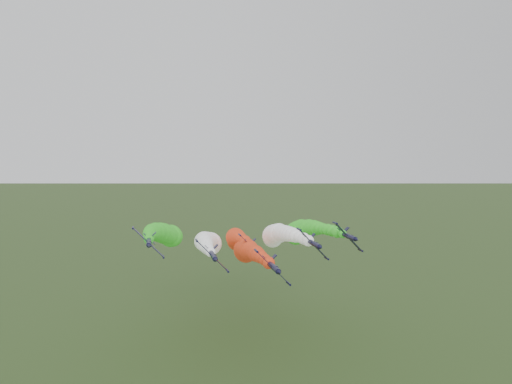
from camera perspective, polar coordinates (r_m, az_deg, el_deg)
The scene contains 6 objects.
jet_lead at distance 142.50m, azimuth -1.12°, elevation -6.61°, with size 15.07×75.58×17.12m.
jet_inner_left at distance 148.98m, azimuth -5.58°, elevation -5.80°, with size 14.58×75.09×16.63m.
jet_inner_right at distance 153.35m, azimuth 2.32°, elevation -4.95°, with size 14.64×75.14×16.68m.
jet_outer_left at distance 155.58m, azimuth -10.45°, elevation -4.76°, with size 14.68×75.19×16.73m.
jet_outer_right at distance 162.18m, azimuth 5.20°, elevation -4.44°, with size 15.32×75.82×17.36m.
jet_trail at distance 170.20m, azimuth -2.25°, elevation -5.35°, with size 15.09×75.59×17.13m.
Camera 1 is at (-18.71, -99.08, 57.76)m, focal length 35.00 mm.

